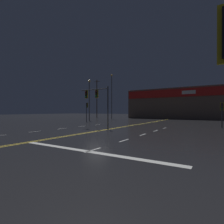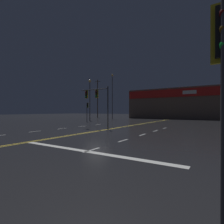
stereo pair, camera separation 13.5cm
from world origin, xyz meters
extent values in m
plane|color=black|center=(0.00, 0.00, 0.00)|extent=(200.00, 200.00, 0.00)
cube|color=gold|center=(-0.15, 0.00, 0.00)|extent=(0.12, 60.00, 0.01)
cube|color=gold|center=(0.15, 0.00, 0.00)|extent=(0.12, 60.00, 0.01)
cube|color=silver|center=(-5.17, -3.60, 0.00)|extent=(0.12, 1.40, 0.01)
cube|color=silver|center=(-5.17, 0.00, 0.00)|extent=(0.12, 1.40, 0.01)
cube|color=silver|center=(-5.17, 3.60, 0.00)|extent=(0.12, 1.40, 0.01)
cube|color=silver|center=(-5.17, 7.20, 0.00)|extent=(0.12, 1.40, 0.01)
cube|color=silver|center=(5.17, -7.20, 0.00)|extent=(0.12, 1.40, 0.01)
cube|color=silver|center=(5.17, -3.60, 0.00)|extent=(0.12, 1.40, 0.01)
cube|color=silver|center=(5.17, 0.00, 0.00)|extent=(0.12, 1.40, 0.01)
cube|color=silver|center=(5.17, 3.60, 0.00)|extent=(0.12, 1.40, 0.01)
cube|color=silver|center=(5.17, 7.20, 0.00)|extent=(0.12, 1.40, 0.01)
cube|color=silver|center=(5.17, -7.61, 0.00)|extent=(9.92, 0.40, 0.01)
cylinder|color=#38383D|center=(-0.09, 2.34, 2.50)|extent=(0.14, 0.14, 5.00)
cylinder|color=#38383D|center=(-2.11, 2.34, 4.75)|extent=(4.03, 0.10, 0.10)
cube|color=black|center=(-1.70, 2.34, 4.21)|extent=(0.28, 0.24, 0.84)
cube|color=gold|center=(-1.70, 2.34, 4.21)|extent=(0.42, 0.08, 0.99)
sphere|color=#500705|center=(-1.70, 2.18, 4.46)|extent=(0.17, 0.17, 0.17)
sphere|color=#543707|center=(-1.70, 2.18, 4.21)|extent=(0.17, 0.17, 0.17)
sphere|color=green|center=(-1.70, 2.18, 3.96)|extent=(0.17, 0.17, 0.17)
cube|color=black|center=(-3.31, 2.34, 4.21)|extent=(0.28, 0.24, 0.84)
cube|color=gold|center=(-3.31, 2.34, 4.21)|extent=(0.42, 0.08, 0.99)
sphere|color=#500705|center=(-3.31, 2.18, 4.46)|extent=(0.17, 0.17, 0.17)
sphere|color=#543707|center=(-3.31, 2.18, 4.21)|extent=(0.17, 0.17, 0.17)
sphere|color=green|center=(-3.31, 2.18, 3.96)|extent=(0.17, 0.17, 0.17)
cylinder|color=#38383D|center=(11.23, 11.08, 1.58)|extent=(0.13, 0.13, 3.16)
cube|color=black|center=(11.23, 11.26, 2.69)|extent=(0.28, 0.24, 0.84)
cube|color=gold|center=(11.23, 11.26, 2.69)|extent=(0.42, 0.08, 0.99)
sphere|color=#500705|center=(11.23, 11.10, 2.95)|extent=(0.17, 0.17, 0.17)
sphere|color=#543707|center=(11.23, 11.10, 2.69)|extent=(0.17, 0.17, 0.17)
sphere|color=green|center=(11.23, 11.10, 2.44)|extent=(0.17, 0.17, 0.17)
cylinder|color=#38383D|center=(-11.39, 11.92, 1.87)|extent=(0.13, 0.13, 3.74)
cube|color=black|center=(-11.39, 12.10, 3.27)|extent=(0.28, 0.24, 0.84)
cube|color=gold|center=(-11.39, 12.10, 3.27)|extent=(0.42, 0.08, 0.99)
sphere|color=#500705|center=(-11.39, 11.94, 3.52)|extent=(0.17, 0.17, 0.17)
sphere|color=#543707|center=(-11.39, 11.94, 3.27)|extent=(0.17, 0.17, 0.17)
sphere|color=green|center=(-11.39, 11.94, 3.02)|extent=(0.17, 0.17, 0.17)
cylinder|color=#59595E|center=(-13.39, 24.56, 5.72)|extent=(0.20, 0.20, 11.44)
sphere|color=#F4C666|center=(-13.39, 24.56, 11.61)|extent=(0.56, 0.56, 0.56)
cylinder|color=#59595E|center=(-13.38, 15.23, 4.26)|extent=(0.20, 0.20, 8.53)
sphere|color=#F4C666|center=(-13.38, 15.23, 8.70)|extent=(0.56, 0.56, 0.56)
cube|color=brown|center=(0.00, 37.59, 4.14)|extent=(24.95, 10.00, 8.28)
cube|color=red|center=(0.00, 32.49, 6.83)|extent=(24.45, 0.20, 2.07)
cube|color=white|center=(4.37, 32.44, 6.83)|extent=(3.20, 0.16, 0.90)
cylinder|color=#4C3828|center=(-23.08, 31.01, 6.15)|extent=(0.26, 0.26, 12.30)
cube|color=#4C3828|center=(-23.08, 31.01, 11.70)|extent=(2.20, 0.12, 0.12)
camera|label=1|loc=(11.00, -14.68, 2.11)|focal=28.00mm
camera|label=2|loc=(11.12, -14.61, 2.11)|focal=28.00mm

